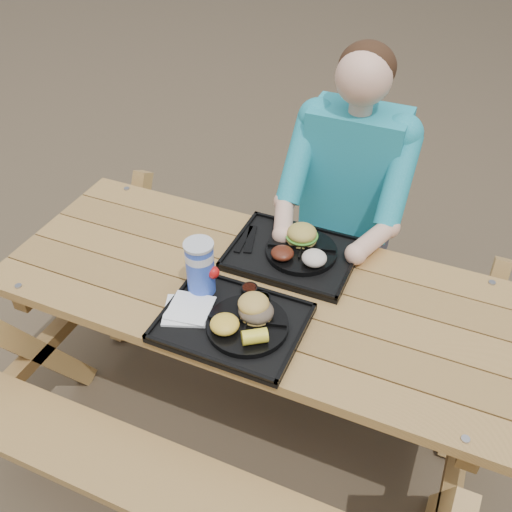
% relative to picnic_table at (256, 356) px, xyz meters
% --- Properties ---
extents(ground, '(60.00, 60.00, 0.00)m').
position_rel_picnic_table_xyz_m(ground, '(0.00, 0.00, -0.38)').
color(ground, '#999999').
rests_on(ground, ground).
extents(picnic_table, '(1.80, 1.49, 0.75)m').
position_rel_picnic_table_xyz_m(picnic_table, '(0.00, 0.00, 0.00)').
color(picnic_table, '#999999').
rests_on(picnic_table, ground).
extents(tray_near, '(0.45, 0.35, 0.02)m').
position_rel_picnic_table_xyz_m(tray_near, '(0.01, -0.21, 0.39)').
color(tray_near, black).
rests_on(tray_near, picnic_table).
extents(tray_far, '(0.45, 0.35, 0.02)m').
position_rel_picnic_table_xyz_m(tray_far, '(0.06, 0.19, 0.39)').
color(tray_far, black).
rests_on(tray_far, picnic_table).
extents(plate_near, '(0.26, 0.26, 0.02)m').
position_rel_picnic_table_xyz_m(plate_near, '(0.06, -0.21, 0.41)').
color(plate_near, black).
rests_on(plate_near, tray_near).
extents(plate_far, '(0.26, 0.26, 0.02)m').
position_rel_picnic_table_xyz_m(plate_far, '(0.09, 0.20, 0.41)').
color(plate_far, black).
rests_on(plate_far, tray_far).
extents(napkin_stack, '(0.18, 0.18, 0.02)m').
position_rel_picnic_table_xyz_m(napkin_stack, '(-0.15, -0.23, 0.40)').
color(napkin_stack, white).
rests_on(napkin_stack, tray_near).
extents(soda_cup, '(0.09, 0.09, 0.19)m').
position_rel_picnic_table_xyz_m(soda_cup, '(-0.15, -0.11, 0.49)').
color(soda_cup, blue).
rests_on(soda_cup, tray_near).
extents(condiment_bbq, '(0.06, 0.06, 0.03)m').
position_rel_picnic_table_xyz_m(condiment_bbq, '(0.01, -0.07, 0.41)').
color(condiment_bbq, black).
rests_on(condiment_bbq, tray_near).
extents(condiment_mustard, '(0.05, 0.05, 0.03)m').
position_rel_picnic_table_xyz_m(condiment_mustard, '(0.06, -0.09, 0.41)').
color(condiment_mustard, yellow).
rests_on(condiment_mustard, tray_near).
extents(sandwich, '(0.11, 0.11, 0.11)m').
position_rel_picnic_table_xyz_m(sandwich, '(0.08, -0.17, 0.47)').
color(sandwich, gold).
rests_on(sandwich, plate_near).
extents(mac_cheese, '(0.09, 0.09, 0.05)m').
position_rel_picnic_table_xyz_m(mac_cheese, '(0.01, -0.26, 0.44)').
color(mac_cheese, yellow).
rests_on(mac_cheese, plate_near).
extents(corn_cob, '(0.11, 0.11, 0.05)m').
position_rel_picnic_table_xyz_m(corn_cob, '(0.11, -0.27, 0.44)').
color(corn_cob, yellow).
rests_on(corn_cob, plate_near).
extents(cutlery_far, '(0.07, 0.17, 0.01)m').
position_rel_picnic_table_xyz_m(cutlery_far, '(-0.11, 0.20, 0.40)').
color(cutlery_far, black).
rests_on(cutlery_far, tray_far).
extents(burger, '(0.11, 0.11, 0.10)m').
position_rel_picnic_table_xyz_m(burger, '(0.08, 0.25, 0.46)').
color(burger, gold).
rests_on(burger, plate_far).
extents(baked_beans, '(0.08, 0.08, 0.04)m').
position_rel_picnic_table_xyz_m(baked_beans, '(0.05, 0.13, 0.43)').
color(baked_beans, '#551E11').
rests_on(baked_beans, plate_far).
extents(potato_salad, '(0.09, 0.09, 0.05)m').
position_rel_picnic_table_xyz_m(potato_salad, '(0.16, 0.14, 0.44)').
color(potato_salad, beige).
rests_on(potato_salad, plate_far).
extents(diner, '(0.48, 0.84, 1.28)m').
position_rel_picnic_table_xyz_m(diner, '(0.14, 0.67, 0.27)').
color(diner, '#1DC4CC').
rests_on(diner, ground).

